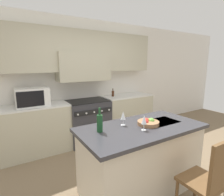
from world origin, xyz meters
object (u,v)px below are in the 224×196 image
at_px(microwave, 32,97).
at_px(wine_bottle, 100,123).
at_px(island_chair, 210,178).
at_px(fruit_bowl, 148,123).
at_px(wine_glass_far, 123,116).
at_px(oil_bottle_on_counter, 113,93).
at_px(wine_glass_near, 144,120).
at_px(range_stove, 88,121).

xyz_separation_m(microwave, wine_bottle, (0.52, -1.71, -0.09)).
distance_m(island_chair, fruit_bowl, 0.90).
bearing_deg(wine_bottle, microwave, 106.96).
bearing_deg(microwave, wine_glass_far, -62.06).
bearing_deg(island_chair, oil_bottle_on_counter, 80.57).
bearing_deg(wine_glass_near, fruit_bowl, 34.20).
xyz_separation_m(island_chair, wine_glass_far, (-0.45, 0.95, 0.50)).
xyz_separation_m(fruit_bowl, oil_bottle_on_counter, (0.60, 1.86, 0.08)).
bearing_deg(island_chair, wine_glass_near, 116.71).
xyz_separation_m(wine_glass_far, oil_bottle_on_counter, (0.89, 1.71, -0.02)).
relative_size(range_stove, fruit_bowl, 3.24).
distance_m(wine_glass_near, wine_glass_far, 0.30).
bearing_deg(wine_glass_near, oil_bottle_on_counter, 68.60).
bearing_deg(wine_glass_far, fruit_bowl, -27.58).
xyz_separation_m(wine_bottle, oil_bottle_on_counter, (1.26, 1.74, -0.00)).
relative_size(microwave, wine_glass_far, 2.92).
bearing_deg(wine_glass_near, range_stove, 87.60).
xyz_separation_m(range_stove, microwave, (-1.08, 0.02, 0.65)).
height_order(wine_glass_near, fruit_bowl, wine_glass_near).
xyz_separation_m(range_stove, wine_bottle, (-0.56, -1.69, 0.56)).
distance_m(wine_glass_near, oil_bottle_on_counter, 2.14).
xyz_separation_m(island_chair, oil_bottle_on_counter, (0.44, 2.66, 0.48)).
distance_m(wine_bottle, fruit_bowl, 0.68).
bearing_deg(fruit_bowl, wine_bottle, 169.75).
relative_size(microwave, wine_glass_near, 2.92).
distance_m(wine_bottle, oil_bottle_on_counter, 2.15).
distance_m(microwave, fruit_bowl, 2.18).
distance_m(island_chair, wine_glass_near, 0.90).
bearing_deg(island_chair, wine_bottle, 131.77).
xyz_separation_m(wine_glass_near, fruit_bowl, (0.18, 0.12, -0.10)).
relative_size(range_stove, wine_bottle, 3.12).
xyz_separation_m(range_stove, fruit_bowl, (0.10, -1.81, 0.47)).
bearing_deg(island_chair, microwave, 117.04).
relative_size(fruit_bowl, oil_bottle_on_counter, 1.50).
xyz_separation_m(wine_bottle, fruit_bowl, (0.66, -0.12, -0.08)).
bearing_deg(range_stove, wine_glass_far, -96.74).
height_order(wine_bottle, oil_bottle_on_counter, wine_bottle).
distance_m(wine_glass_far, oil_bottle_on_counter, 1.93).
bearing_deg(wine_glass_far, wine_bottle, -174.44).
height_order(island_chair, wine_glass_near, wine_glass_near).
height_order(range_stove, microwave, microwave).
bearing_deg(wine_bottle, range_stove, 71.62).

